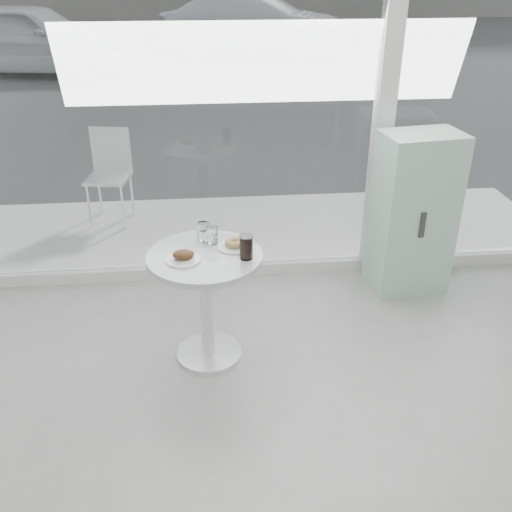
{
  "coord_description": "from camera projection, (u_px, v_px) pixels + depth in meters",
  "views": [
    {
      "loc": [
        -0.47,
        -1.22,
        2.41
      ],
      "look_at": [
        -0.2,
        1.7,
        0.85
      ],
      "focal_mm": 40.0,
      "sensor_mm": 36.0,
      "label": 1
    }
  ],
  "objects": [
    {
      "name": "storefront",
      "position": [
        277.0,
        64.0,
        4.08
      ],
      "size": [
        5.0,
        0.14,
        3.0
      ],
      "color": "white",
      "rests_on": "ground"
    },
    {
      "name": "cola_glass",
      "position": [
        246.0,
        247.0,
        3.43
      ],
      "size": [
        0.08,
        0.08,
        0.15
      ],
      "color": "white",
      "rests_on": "main_table"
    },
    {
      "name": "mint_cabinet",
      "position": [
        413.0,
        214.0,
        4.39
      ],
      "size": [
        0.63,
        0.47,
        1.27
      ],
      "rotation": [
        0.0,
        0.0,
        0.14
      ],
      "color": "#9FCBB7",
      "rests_on": "ground"
    },
    {
      "name": "water_tumbler_a",
      "position": [
        203.0,
        232.0,
        3.66
      ],
      "size": [
        0.07,
        0.07,
        0.12
      ],
      "color": "white",
      "rests_on": "main_table"
    },
    {
      "name": "plate_donut",
      "position": [
        235.0,
        244.0,
        3.58
      ],
      "size": [
        0.22,
        0.22,
        0.05
      ],
      "color": "white",
      "rests_on": "main_table"
    },
    {
      "name": "plate_fritter",
      "position": [
        184.0,
        257.0,
        3.43
      ],
      "size": [
        0.21,
        0.21,
        0.07
      ],
      "color": "white",
      "rests_on": "main_table"
    },
    {
      "name": "car_silver",
      "position": [
        255.0,
        25.0,
        14.83
      ],
      "size": [
        4.93,
        2.95,
        1.53
      ],
      "primitive_type": "imported",
      "rotation": [
        0.0,
        0.0,
        1.27
      ],
      "color": "#ADB0B5",
      "rests_on": "street"
    },
    {
      "name": "patio_deck",
      "position": [
        256.0,
        229.0,
        5.57
      ],
      "size": [
        5.6,
        1.6,
        0.05
      ],
      "primitive_type": "cube",
      "color": "silver",
      "rests_on": "ground"
    },
    {
      "name": "patio_chair",
      "position": [
        110.0,
        169.0,
        5.52
      ],
      "size": [
        0.45,
        0.45,
        0.9
      ],
      "rotation": [
        0.0,
        0.0,
        -0.17
      ],
      "color": "white",
      "rests_on": "patio_deck"
    },
    {
      "name": "water_tumbler_b",
      "position": [
        212.0,
        236.0,
        3.62
      ],
      "size": [
        0.07,
        0.07,
        0.12
      ],
      "color": "white",
      "rests_on": "main_table"
    },
    {
      "name": "street",
      "position": [
        216.0,
        49.0,
        16.3
      ],
      "size": [
        40.0,
        24.0,
        0.0
      ],
      "primitive_type": "cube",
      "color": "#363636",
      "rests_on": "ground"
    },
    {
      "name": "car_white",
      "position": [
        30.0,
        38.0,
        12.54
      ],
      "size": [
        4.69,
        2.48,
        1.52
      ],
      "primitive_type": "imported",
      "rotation": [
        0.0,
        0.0,
        1.41
      ],
      "color": "silver",
      "rests_on": "street"
    },
    {
      "name": "main_table",
      "position": [
        206.0,
        285.0,
        3.61
      ],
      "size": [
        0.72,
        0.72,
        0.77
      ],
      "color": "white",
      "rests_on": "ground"
    }
  ]
}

